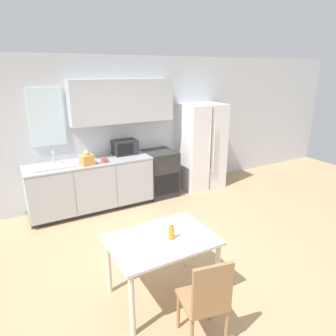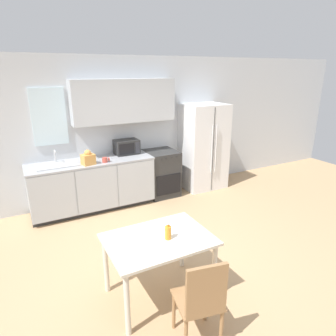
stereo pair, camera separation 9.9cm
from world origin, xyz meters
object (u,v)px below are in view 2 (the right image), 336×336
object	(u,v)px
microwave	(127,147)
dining_table	(159,247)
oven_range	(161,173)
refrigerator	(203,147)
coffee_mug	(105,160)
drink_bottle	(168,232)
dining_chair_near	(202,299)

from	to	relation	value
microwave	dining_table	bearing A→B (deg)	-103.79
oven_range	microwave	world-z (taller)	microwave
dining_table	refrigerator	bearing A→B (deg)	47.86
dining_table	coffee_mug	bearing A→B (deg)	86.49
microwave	drink_bottle	distance (m)	2.85
microwave	drink_bottle	xyz separation A→B (m)	(-0.58, -2.78, -0.24)
microwave	refrigerator	bearing A→B (deg)	-5.40
coffee_mug	dining_chair_near	size ratio (longest dim) A/B	0.14
coffee_mug	drink_bottle	world-z (taller)	coffee_mug
microwave	drink_bottle	size ratio (longest dim) A/B	2.31
oven_range	drink_bottle	xyz separation A→B (m)	(-1.25, -2.65, 0.36)
drink_bottle	refrigerator	bearing A→B (deg)	49.53
refrigerator	drink_bottle	size ratio (longest dim) A/B	9.22
oven_range	coffee_mug	distance (m)	1.30
microwave	oven_range	bearing A→B (deg)	-11.65
refrigerator	dining_chair_near	world-z (taller)	refrigerator
microwave	coffee_mug	distance (m)	0.63
microwave	dining_chair_near	bearing A→B (deg)	-100.20
refrigerator	oven_range	bearing A→B (deg)	178.85
oven_range	microwave	size ratio (longest dim) A/B	2.05
coffee_mug	dining_table	distance (m)	2.42
dining_table	drink_bottle	xyz separation A→B (m)	(0.09, -0.06, 0.18)
refrigerator	dining_table	size ratio (longest dim) A/B	1.59
dining_chair_near	microwave	bearing A→B (deg)	90.77
oven_range	dining_table	distance (m)	2.92
refrigerator	drink_bottle	distance (m)	3.45
coffee_mug	drink_bottle	size ratio (longest dim) A/B	0.66
dining_table	oven_range	bearing A→B (deg)	62.78
dining_table	drink_bottle	size ratio (longest dim) A/B	5.79
coffee_mug	dining_table	world-z (taller)	coffee_mug
oven_range	dining_chair_near	distance (m)	3.61
dining_table	drink_bottle	world-z (taller)	drink_bottle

